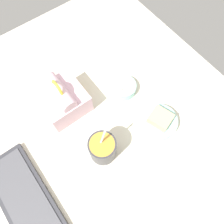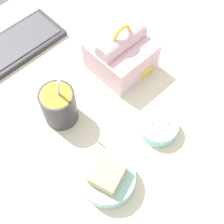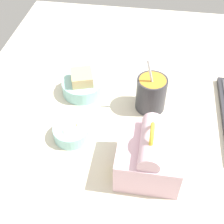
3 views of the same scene
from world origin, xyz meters
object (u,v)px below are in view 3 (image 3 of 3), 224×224
(soup_cup, at_px, (151,93))
(bento_bowl_sandwich, at_px, (83,85))
(bento_bowl_snacks, at_px, (72,132))
(lunch_bag, at_px, (149,156))

(soup_cup, relative_size, bento_bowl_sandwich, 1.37)
(soup_cup, bearing_deg, bento_bowl_snacks, -53.21)
(lunch_bag, height_order, soup_cup, soup_cup)
(lunch_bag, xyz_separation_m, soup_cup, (-0.24, -0.01, -0.00))
(lunch_bag, xyz_separation_m, bento_bowl_sandwich, (-0.28, -0.24, -0.03))
(bento_bowl_snacks, bearing_deg, bento_bowl_sandwich, -176.61)
(bento_bowl_sandwich, bearing_deg, soup_cup, 80.79)
(soup_cup, xyz_separation_m, bento_bowl_snacks, (0.16, -0.22, -0.04))
(lunch_bag, relative_size, soup_cup, 0.91)
(lunch_bag, distance_m, bento_bowl_snacks, 0.24)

